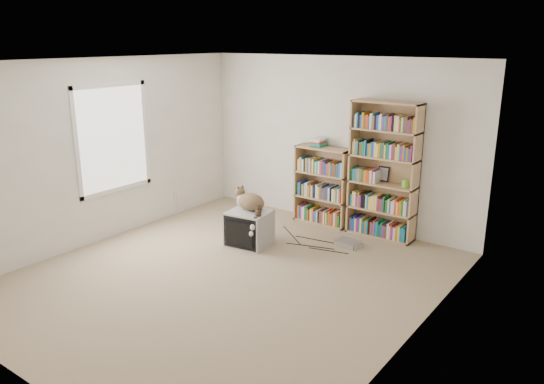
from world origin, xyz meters
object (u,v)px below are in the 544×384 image
Objects in this scene: bookcase_tall at (384,174)px; bookcase_short at (323,189)px; crt_tv at (249,228)px; dvd_player at (348,243)px; cat at (251,205)px.

bookcase_tall is 1.04m from bookcase_short.
crt_tv is 0.51× the size of bookcase_short.
crt_tv is 1.90× the size of dvd_player.
crt_tv is at bearing -139.05° from dvd_player.
crt_tv is 0.32× the size of bookcase_tall.
dvd_player is at bearing 25.82° from crt_tv.
crt_tv is 0.98× the size of cat.
bookcase_tall is at bearing 51.86° from cat.
bookcase_tall is 1.09m from dvd_player.
cat is 1.94× the size of dvd_player.
bookcase_tall is at bearing 0.00° from bookcase_short.
crt_tv is 1.45m from bookcase_short.
dvd_player is (1.12, 0.72, -0.52)m from cat.
bookcase_short is 1.13m from dvd_player.
crt_tv is 2.02m from bookcase_tall.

